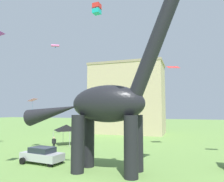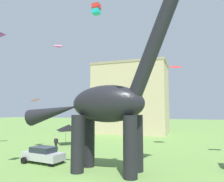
{
  "view_description": "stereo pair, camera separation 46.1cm",
  "coord_description": "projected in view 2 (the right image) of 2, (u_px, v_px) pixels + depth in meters",
  "views": [
    {
      "loc": [
        6.7,
        -12.64,
        5.1
      ],
      "look_at": [
        0.6,
        5.39,
        6.84
      ],
      "focal_mm": 34.25,
      "sensor_mm": 36.0,
      "label": 1
    },
    {
      "loc": [
        7.13,
        -12.48,
        5.1
      ],
      "look_at": [
        0.6,
        5.39,
        6.84
      ],
      "focal_mm": 34.25,
      "sensor_mm": 36.0,
      "label": 2
    }
  ],
  "objects": [
    {
      "name": "person_vendor_side",
      "position": [
        56.0,
        142.0,
        27.88
      ],
      "size": [
        0.62,
        0.27,
        1.66
      ],
      "rotation": [
        0.0,
        0.0,
        2.81
      ],
      "color": "black",
      "rests_on": "ground_plane"
    },
    {
      "name": "parked_sedan_left",
      "position": [
        43.0,
        155.0,
        20.89
      ],
      "size": [
        4.39,
        2.31,
        1.55
      ],
      "rotation": [
        0.0,
        0.0,
        -0.13
      ],
      "color": "#B7B7BC",
      "rests_on": "ground_plane"
    },
    {
      "name": "person_photographer",
      "position": [
        140.0,
        147.0,
        24.29
      ],
      "size": [
        0.6,
        0.26,
        1.6
      ],
      "rotation": [
        0.0,
        0.0,
        4.07
      ],
      "color": "#6B6056",
      "rests_on": "ground_plane"
    },
    {
      "name": "dinosaur_sculpture",
      "position": [
        107.0,
        104.0,
        18.3
      ],
      "size": [
        15.05,
        3.19,
        15.73
      ],
      "rotation": [
        0.0,
        0.0,
        0.12
      ],
      "color": "black",
      "rests_on": "ground_plane"
    },
    {
      "name": "kite_drifting",
      "position": [
        96.0,
        9.0,
        17.8
      ],
      "size": [
        0.64,
        0.64,
        0.85
      ],
      "color": "red"
    },
    {
      "name": "kite_mid_center",
      "position": [
        58.0,
        46.0,
        41.77
      ],
      "size": [
        1.55,
        1.57,
        0.45
      ],
      "color": "pink"
    },
    {
      "name": "festival_canopy_tent",
      "position": [
        69.0,
        128.0,
        32.16
      ],
      "size": [
        3.15,
        3.15,
        3.0
      ],
      "color": "#B2B2B7",
      "rests_on": "ground_plane"
    },
    {
      "name": "background_building_block",
      "position": [
        131.0,
        98.0,
        48.84
      ],
      "size": [
        16.48,
        9.31,
        15.79
      ],
      "color": "#CCB78E",
      "rests_on": "ground_plane"
    },
    {
      "name": "kite_mid_left",
      "position": [
        35.0,
        100.0,
        28.94
      ],
      "size": [
        1.16,
        1.46,
        1.69
      ],
      "color": "pink"
    },
    {
      "name": "kite_high_right",
      "position": [
        175.0,
        67.0,
        29.19
      ],
      "size": [
        1.93,
        1.65,
        0.49
      ],
      "color": "red"
    }
  ]
}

